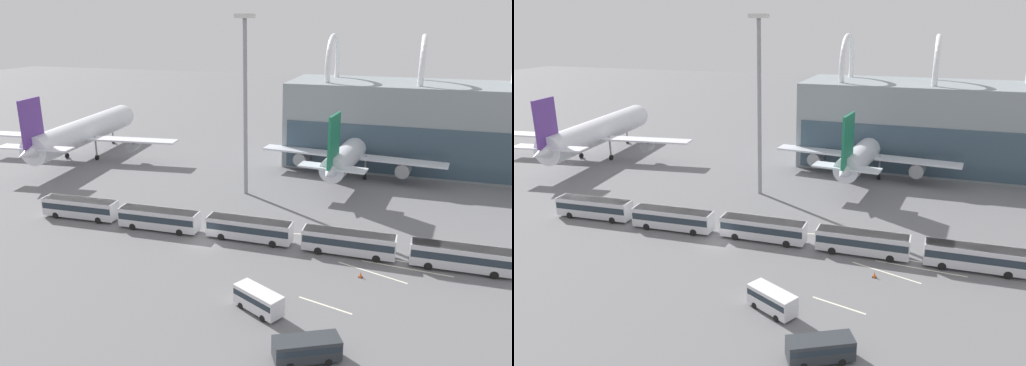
% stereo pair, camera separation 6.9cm
% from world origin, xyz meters
% --- Properties ---
extents(ground_plane, '(440.00, 440.00, 0.00)m').
position_xyz_m(ground_plane, '(0.00, 0.00, 0.00)').
color(ground_plane, slate).
extents(airliner_at_gate_near, '(43.69, 44.37, 15.44)m').
position_xyz_m(airliner_at_gate_near, '(-43.25, 32.62, 5.77)').
color(airliner_at_gate_near, silver).
rests_on(airliner_at_gate_near, ground_plane).
extents(airliner_at_gate_far, '(35.31, 37.29, 14.47)m').
position_xyz_m(airliner_at_gate_far, '(14.55, 36.72, 5.04)').
color(airliner_at_gate_far, silver).
rests_on(airliner_at_gate_far, ground_plane).
extents(shuttle_bus_0, '(11.98, 3.04, 3.07)m').
position_xyz_m(shuttle_bus_0, '(-21.73, 2.49, 1.81)').
color(shuttle_bus_0, silver).
rests_on(shuttle_bus_0, ground_plane).
extents(shuttle_bus_1, '(11.96, 2.93, 3.07)m').
position_xyz_m(shuttle_bus_1, '(-8.19, 2.25, 1.81)').
color(shuttle_bus_1, silver).
rests_on(shuttle_bus_1, ground_plane).
extents(shuttle_bus_2, '(11.88, 2.64, 3.07)m').
position_xyz_m(shuttle_bus_2, '(5.36, 2.80, 1.81)').
color(shuttle_bus_2, silver).
rests_on(shuttle_bus_2, ground_plane).
extents(shuttle_bus_3, '(11.89, 2.67, 3.07)m').
position_xyz_m(shuttle_bus_3, '(18.91, 2.65, 1.81)').
color(shuttle_bus_3, silver).
rests_on(shuttle_bus_3, ground_plane).
extents(shuttle_bus_4, '(11.90, 2.70, 3.07)m').
position_xyz_m(shuttle_bus_4, '(32.46, 2.62, 1.81)').
color(shuttle_bus_4, silver).
rests_on(shuttle_bus_4, ground_plane).
extents(service_van_foreground, '(5.93, 4.45, 2.44)m').
position_xyz_m(service_van_foreground, '(11.96, -13.61, 1.43)').
color(service_van_foreground, silver).
rests_on(service_van_foreground, ground_plane).
extents(service_van_crossing, '(6.30, 4.70, 2.23)m').
position_xyz_m(service_van_crossing, '(18.44, -19.80, 1.32)').
color(service_van_crossing, '#2D3338').
rests_on(service_van_crossing, ground_plane).
extents(floodlight_mast, '(2.67, 2.67, 29.89)m').
position_xyz_m(floodlight_mast, '(-1.54, 21.22, 18.47)').
color(floodlight_mast, gray).
rests_on(floodlight_mast, ground_plane).
extents(lane_stripe_0, '(10.74, 2.36, 0.01)m').
position_xyz_m(lane_stripe_0, '(6.30, 6.04, 0.00)').
color(lane_stripe_0, silver).
rests_on(lane_stripe_0, ground_plane).
extents(lane_stripe_1, '(6.08, 1.86, 0.01)m').
position_xyz_m(lane_stripe_1, '(18.35, -10.33, 0.00)').
color(lane_stripe_1, silver).
rests_on(lane_stripe_1, ground_plane).
extents(lane_stripe_3, '(8.51, 3.16, 0.01)m').
position_xyz_m(lane_stripe_3, '(22.38, -1.37, 0.00)').
color(lane_stripe_3, silver).
rests_on(lane_stripe_3, ground_plane).
extents(lane_stripe_4, '(10.94, 1.14, 0.01)m').
position_xyz_m(lane_stripe_4, '(26.29, 0.96, 0.00)').
color(lane_stripe_4, silver).
rests_on(lane_stripe_4, ground_plane).
extents(lane_stripe_5, '(9.69, 1.02, 0.01)m').
position_xyz_m(lane_stripe_5, '(27.36, 2.66, 0.00)').
color(lane_stripe_5, silver).
rests_on(lane_stripe_5, ground_plane).
extents(traffic_cone_0, '(0.51, 0.51, 0.75)m').
position_xyz_m(traffic_cone_0, '(21.23, -3.01, 0.36)').
color(traffic_cone_0, black).
rests_on(traffic_cone_0, ground_plane).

